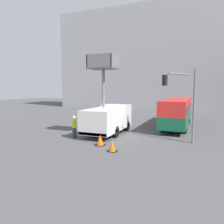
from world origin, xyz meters
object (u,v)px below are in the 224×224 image
object	(u,v)px
road_worker_directing	(159,125)
road_worker_near_truck	(74,127)
traffic_cone_mid_road	(100,140)
city_bus	(177,110)
traffic_light_pole	(182,93)
traffic_cone_near_truck	(112,146)
utility_truck	(108,117)

from	to	relation	value
road_worker_directing	road_worker_near_truck	bearing A→B (deg)	106.86
traffic_cone_mid_road	city_bus	bearing A→B (deg)	66.95
traffic_light_pole	traffic_cone_mid_road	xyz separation A→B (m)	(-5.36, -3.77, -3.39)
road_worker_directing	traffic_cone_mid_road	size ratio (longest dim) A/B	2.35
city_bus	traffic_cone_near_truck	world-z (taller)	city_bus
traffic_light_pole	traffic_cone_mid_road	distance (m)	7.38
utility_truck	traffic_cone_near_truck	bearing A→B (deg)	-63.86
traffic_light_pole	traffic_cone_mid_road	world-z (taller)	traffic_light_pole
utility_truck	road_worker_near_truck	xyz separation A→B (m)	(-2.05, -2.45, -0.63)
utility_truck	traffic_cone_near_truck	world-z (taller)	utility_truck
city_bus	traffic_light_pole	distance (m)	6.94
city_bus	road_worker_directing	xyz separation A→B (m)	(-1.03, -5.28, -0.87)
road_worker_near_truck	traffic_cone_mid_road	distance (m)	3.44
traffic_light_pole	traffic_cone_mid_road	size ratio (longest dim) A/B	7.04
city_bus	road_worker_directing	bearing A→B (deg)	174.85
road_worker_near_truck	traffic_cone_near_truck	xyz separation A→B (m)	(4.48, -2.51, -0.62)
traffic_cone_near_truck	traffic_cone_mid_road	xyz separation A→B (m)	(-1.41, 1.09, 0.05)
road_worker_near_truck	traffic_cone_mid_road	bearing A→B (deg)	-14.77
city_bus	road_worker_near_truck	world-z (taller)	city_bus
utility_truck	city_bus	world-z (taller)	utility_truck
traffic_cone_near_truck	traffic_light_pole	bearing A→B (deg)	50.88
road_worker_directing	traffic_cone_near_truck	bearing A→B (deg)	149.60
road_worker_directing	traffic_cone_near_truck	world-z (taller)	road_worker_directing
road_worker_directing	traffic_cone_mid_road	bearing A→B (deg)	133.67
utility_truck	city_bus	bearing A→B (deg)	50.07
utility_truck	traffic_light_pole	xyz separation A→B (m)	(6.39, -0.10, 2.19)
city_bus	traffic_cone_near_truck	distance (m)	11.93
utility_truck	road_worker_near_truck	bearing A→B (deg)	-129.95
utility_truck	traffic_cone_mid_road	bearing A→B (deg)	-75.16
utility_truck	road_worker_near_truck	size ratio (longest dim) A/B	3.69
traffic_cone_near_truck	traffic_cone_mid_road	size ratio (longest dim) A/B	0.88
traffic_cone_mid_road	traffic_cone_near_truck	bearing A→B (deg)	-37.77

